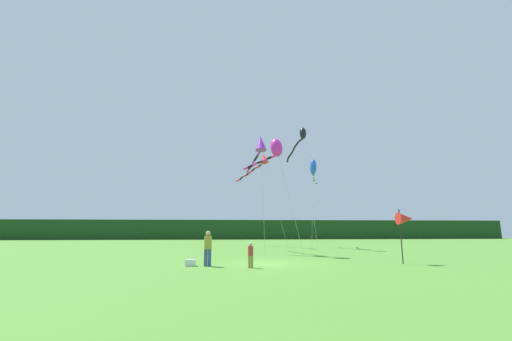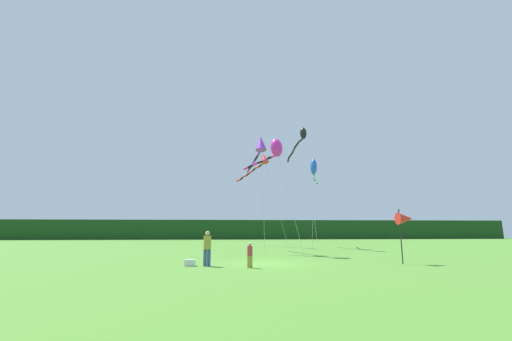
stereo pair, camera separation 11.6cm
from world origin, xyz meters
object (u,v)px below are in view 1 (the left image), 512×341
object	(u,v)px
person_child	(251,254)
banner_flag_pole	(405,219)
cooler_box	(190,263)
kite_blue	(313,169)
person_adult	(208,246)
kite_red	(260,162)
kite_magenta	(275,149)
kite_black	(300,138)
kite_purple	(260,146)

from	to	relation	value
person_child	banner_flag_pole	bearing A→B (deg)	7.37
cooler_box	kite_blue	size ratio (longest dim) A/B	0.06
person_adult	person_child	world-z (taller)	person_adult
person_child	cooler_box	distance (m)	3.29
person_child	kite_red	xyz separation A→B (m)	(2.53, 19.47, 8.89)
banner_flag_pole	kite_magenta	bearing A→B (deg)	132.07
banner_flag_pole	kite_red	size ratio (longest dim) A/B	0.29
cooler_box	kite_blue	xyz separation A→B (m)	(11.22, 16.13, 8.25)
cooler_box	kite_blue	distance (m)	21.31
person_adult	kite_blue	bearing A→B (deg)	57.61
person_adult	kite_blue	size ratio (longest dim) A/B	0.19
kite_black	kite_purple	bearing A→B (deg)	-130.50
kite_black	kite_red	world-z (taller)	kite_black
cooler_box	kite_blue	world-z (taller)	kite_blue
banner_flag_pole	kite_blue	bearing A→B (deg)	92.96
person_child	person_adult	bearing A→B (deg)	157.44
cooler_box	kite_black	xyz separation A→B (m)	(9.66, 15.30, 11.45)
banner_flag_pole	kite_purple	distance (m)	13.60
cooler_box	kite_magenta	distance (m)	12.20
person_adult	kite_magenta	xyz separation A→B (m)	(4.74, 7.36, 7.23)
person_adult	kite_blue	world-z (taller)	kite_blue
cooler_box	kite_red	distance (m)	21.43
kite_magenta	kite_black	bearing A→B (deg)	63.50
banner_flag_pole	kite_magenta	distance (m)	11.18
banner_flag_pole	kite_black	xyz separation A→B (m)	(-2.39, 15.19, 9.15)
kite_purple	kite_black	distance (m)	8.17
cooler_box	banner_flag_pole	bearing A→B (deg)	0.50
person_adult	kite_black	world-z (taller)	kite_black
kite_black	kite_red	distance (m)	5.50
person_child	cooler_box	xyz separation A→B (m)	(-3.07, 1.05, -0.52)
person_adult	kite_purple	size ratio (longest dim) A/B	0.18
kite_magenta	kite_purple	xyz separation A→B (m)	(-1.01, 2.18, 0.83)
cooler_box	person_adult	bearing A→B (deg)	-9.31
person_child	kite_red	bearing A→B (deg)	82.59
person_adult	kite_magenta	size ratio (longest dim) A/B	0.20
kite_red	person_child	bearing A→B (deg)	-97.41
banner_flag_pole	kite_purple	size ratio (longest dim) A/B	0.30
cooler_box	kite_black	distance (m)	21.41
kite_magenta	kite_red	bearing A→B (deg)	90.11
banner_flag_pole	kite_blue	distance (m)	17.12
kite_red	cooler_box	bearing A→B (deg)	-106.93
person_adult	kite_purple	bearing A→B (deg)	68.67
person_child	kite_magenta	size ratio (longest dim) A/B	0.13
person_adult	kite_red	world-z (taller)	kite_red
person_child	kite_purple	bearing A→B (deg)	81.62
kite_red	kite_magenta	bearing A→B (deg)	-89.89
person_child	kite_blue	distance (m)	20.53
kite_purple	person_adult	bearing A→B (deg)	-111.33
person_adult	kite_magenta	world-z (taller)	kite_magenta
kite_magenta	kite_purple	world-z (taller)	kite_purple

